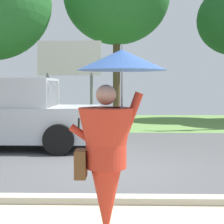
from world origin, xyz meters
name	(u,v)px	position (x,y,z in m)	size (l,w,h in m)	color
ground_plane	(112,148)	(0.00, 2.95, -0.05)	(40.00, 22.00, 0.20)	#4C4C4F
monk_pedestrian	(110,142)	(0.12, -3.28, 1.08)	(1.05, 0.96, 2.13)	#B22D1E
pickup_truck	(3,116)	(-2.94, 2.67, 0.87)	(5.20, 2.28, 1.88)	#ADB2BA
roadside_billboard	(69,64)	(-1.87, 7.92, 2.55)	(2.60, 0.12, 3.50)	slate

